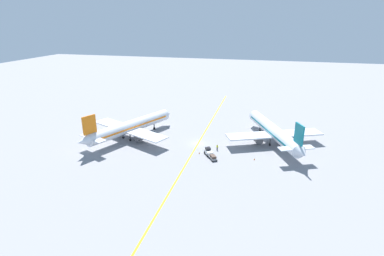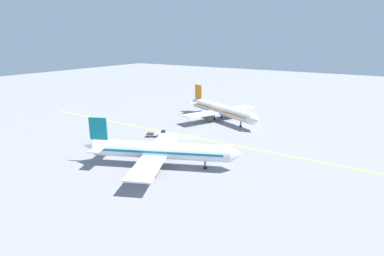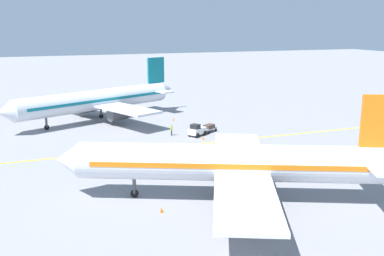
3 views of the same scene
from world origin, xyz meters
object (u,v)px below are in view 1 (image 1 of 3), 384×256
airplane_at_gate (130,127)px  baggage_tug_white (208,152)px  airplane_adjacent_stand (274,132)px  ground_crew_worker (217,147)px  traffic_cone_near_nose (199,153)px  baggage_cart_trailing (213,157)px  traffic_cone_by_wingtip (140,129)px  traffic_cone_mid_apron (254,159)px

airplane_at_gate → baggage_tug_white: 26.25m
airplane_adjacent_stand → ground_crew_worker: size_ratio=20.02×
baggage_tug_white → traffic_cone_near_nose: size_ratio=6.06×
baggage_cart_trailing → traffic_cone_near_nose: bearing=147.4°
traffic_cone_by_wingtip → ground_crew_worker: bearing=-19.8°
baggage_cart_trailing → traffic_cone_by_wingtip: (-27.70, 16.31, -0.49)m
baggage_cart_trailing → traffic_cone_mid_apron: bearing=14.0°
airplane_at_gate → traffic_cone_by_wingtip: 8.47m
baggage_cart_trailing → traffic_cone_near_nose: baggage_cart_trailing is taller
baggage_tug_white → baggage_cart_trailing: baggage_tug_white is taller
baggage_cart_trailing → traffic_cone_by_wingtip: size_ratio=5.35×
airplane_adjacent_stand → traffic_cone_near_nose: (-19.28, -12.44, -3.43)m
airplane_adjacent_stand → baggage_cart_trailing: size_ratio=11.43×
airplane_adjacent_stand → ground_crew_worker: (-15.00, -8.87, -2.80)m
traffic_cone_near_nose → traffic_cone_by_wingtip: (-23.37, 13.54, 0.00)m
baggage_cart_trailing → traffic_cone_near_nose: size_ratio=5.35×
airplane_at_gate → traffic_cone_near_nose: airplane_at_gate is taller
airplane_at_gate → baggage_tug_white: size_ratio=10.10×
ground_crew_worker → airplane_adjacent_stand: bearing=30.6°
baggage_cart_trailing → ground_crew_worker: bearing=90.4°
traffic_cone_by_wingtip → airplane_adjacent_stand: bearing=-1.5°
traffic_cone_mid_apron → baggage_tug_white: bearing=179.2°
baggage_cart_trailing → traffic_cone_mid_apron: (10.40, 2.59, -0.49)m
airplane_adjacent_stand → traffic_cone_mid_apron: bearing=-109.8°
airplane_at_gate → traffic_cone_mid_apron: bearing=-9.0°
airplane_at_gate → ground_crew_worker: (27.20, -2.23, -2.80)m
baggage_tug_white → ground_crew_worker: 3.98m
baggage_cart_trailing → ground_crew_worker: (-0.04, 6.34, 0.15)m
ground_crew_worker → traffic_cone_near_nose: 5.62m
baggage_tug_white → baggage_cart_trailing: size_ratio=1.13×
ground_crew_worker → traffic_cone_by_wingtip: bearing=160.2°
baggage_cart_trailing → traffic_cone_by_wingtip: bearing=149.5°
airplane_at_gate → traffic_cone_near_nose: size_ratio=61.22×
baggage_tug_white → traffic_cone_near_nose: 2.61m
traffic_cone_mid_apron → traffic_cone_near_nose: bearing=179.3°
airplane_adjacent_stand → traffic_cone_by_wingtip: bearing=178.5°
airplane_at_gate → traffic_cone_mid_apron: 38.27m
airplane_adjacent_stand → ground_crew_worker: airplane_adjacent_stand is taller
traffic_cone_by_wingtip → baggage_tug_white: bearing=-27.6°
traffic_cone_near_nose → traffic_cone_mid_apron: 14.73m
traffic_cone_mid_apron → traffic_cone_by_wingtip: (-38.10, 13.71, 0.00)m
airplane_at_gate → ground_crew_worker: 27.44m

